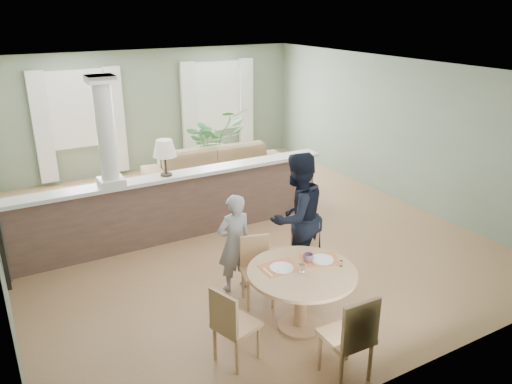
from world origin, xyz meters
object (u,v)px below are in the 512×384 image
houseplant (215,143)px  chair_side (232,323)px  dining_table (302,282)px  man_person (297,217)px  child_person (234,243)px  sofa (220,172)px  chair_near (351,335)px  chair_far_boy (256,267)px  chair_far_man (304,252)px

houseplant → chair_side: size_ratio=1.69×
dining_table → man_person: man_person is taller
child_person → sofa: bearing=-113.8°
chair_side → man_person: man_person is taller
houseplant → chair_side: bearing=-113.5°
houseplant → man_person: bearing=-101.2°
dining_table → chair_near: bearing=-94.7°
houseplant → chair_side: houseplant is taller
chair_far_boy → dining_table: bearing=-62.4°
chair_far_boy → child_person: bearing=123.5°
chair_far_boy → chair_far_man: (0.75, 0.03, 0.01)m
sofa → houseplant: bearing=75.9°
chair_near → child_person: size_ratio=0.73×
dining_table → child_person: bearing=103.8°
sofa → houseplant: houseplant is taller
dining_table → chair_far_man: chair_far_man is taller
houseplant → child_person: (-1.79, -4.45, -0.08)m
houseplant → chair_near: (-1.59, -6.59, -0.21)m
chair_side → man_person: bearing=-71.9°
houseplant → chair_far_boy: 5.11m
chair_far_boy → chair_near: chair_near is taller
sofa → child_person: size_ratio=2.18×
man_person → dining_table: bearing=48.9°
houseplant → child_person: houseplant is taller
sofa → houseplant: (0.37, 1.04, 0.33)m
sofa → chair_far_man: 3.80m
houseplant → chair_far_boy: size_ratio=1.75×
chair_far_boy → chair_far_man: 0.75m
dining_table → chair_near: chair_near is taller
chair_far_man → child_person: 0.96m
houseplant → dining_table: 5.80m
sofa → chair_far_man: bearing=-93.0°
dining_table → man_person: (0.61, 1.02, 0.30)m
chair_side → child_person: size_ratio=0.67×
houseplant → chair_near: houseplant is taller
chair_near → child_person: (-0.20, 2.14, 0.13)m
chair_side → man_person: size_ratio=0.50×
houseplant → dining_table: bearing=-105.1°
chair_far_man → dining_table: bearing=-88.3°
houseplant → chair_far_man: bearing=-100.9°
chair_side → child_person: bearing=-46.8°
sofa → man_person: man_person is taller
sofa → child_person: bearing=-107.3°
chair_side → man_person: 2.04m
sofa → chair_far_boy: bearing=-103.6°
houseplant → chair_far_man: 4.89m
chair_far_boy → chair_side: chair_side is taller
chair_far_boy → chair_side: (-0.83, -0.94, 0.02)m
man_person → chair_near: bearing=60.7°
chair_near → man_person: man_person is taller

